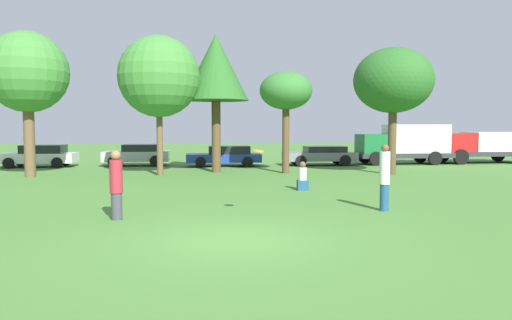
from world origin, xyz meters
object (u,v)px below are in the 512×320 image
object	(u,v)px
tree_2	(216,69)
tree_4	(393,81)
parked_car_white	(40,156)
person_thrower	(116,184)
bystander_sitting	(303,178)
person_catcher	(385,177)
tree_1	(159,77)
tree_0	(27,73)
parked_car_grey	(321,155)
parked_car_blue	(225,156)
tree_3	(286,92)
delivery_truck_green	(405,143)
parked_car_silver	(138,154)
delivery_truck_red	(484,145)
frisbee	(258,151)

from	to	relation	value
tree_2	tree_4	size ratio (longest dim) A/B	1.14
tree_4	parked_car_white	world-z (taller)	tree_4
person_thrower	bystander_sitting	bearing A→B (deg)	36.85
person_catcher	tree_1	world-z (taller)	tree_1
tree_0	parked_car_grey	xyz separation A→B (m)	(15.10, 5.20, -4.17)
parked_car_blue	parked_car_grey	distance (m)	5.81
person_thrower	tree_3	bearing A→B (deg)	57.29
tree_4	tree_2	bearing A→B (deg)	166.68
tree_2	parked_car_white	size ratio (longest dim) A/B	1.66
tree_2	delivery_truck_green	bearing A→B (deg)	19.21
parked_car_blue	person_thrower	bearing A→B (deg)	76.94
tree_0	parked_car_silver	bearing A→B (deg)	55.86
tree_0	parked_car_silver	world-z (taller)	tree_0
person_catcher	tree_1	xyz separation A→B (m)	(-7.15, 10.49, 3.75)
delivery_truck_red	parked_car_silver	bearing A→B (deg)	-1.42
person_catcher	parked_car_white	world-z (taller)	person_catcher
frisbee	parked_car_silver	distance (m)	17.91
tree_0	tree_2	xyz separation A→B (m)	(8.70, 1.40, 0.48)
tree_1	tree_4	xyz separation A→B (m)	(11.27, -0.69, -0.15)
tree_0	parked_car_blue	xyz separation A→B (m)	(9.29, 5.13, -4.17)
parked_car_blue	tree_2	bearing A→B (deg)	79.58
tree_0	tree_2	world-z (taller)	tree_2
frisbee	tree_1	world-z (taller)	tree_1
tree_4	delivery_truck_green	xyz separation A→B (m)	(3.29, 6.15, -3.22)
tree_2	parked_car_white	bearing A→B (deg)	157.41
tree_3	delivery_truck_red	bearing A→B (deg)	21.66
person_catcher	parked_car_white	xyz separation A→B (m)	(-14.59, 16.05, -0.29)
parked_car_white	parked_car_silver	bearing A→B (deg)	-177.58
parked_car_blue	delivery_truck_red	bearing A→B (deg)	-178.45
tree_3	tree_0	bearing A→B (deg)	-177.72
delivery_truck_green	tree_3	bearing A→B (deg)	29.60
delivery_truck_green	tree_1	bearing A→B (deg)	19.13
bystander_sitting	tree_1	xyz separation A→B (m)	(-5.76, 5.99, 4.25)
person_thrower	tree_3	world-z (taller)	tree_3
parked_car_grey	delivery_truck_red	distance (m)	10.99
bystander_sitting	parked_car_blue	distance (m)	11.33
tree_2	person_thrower	bearing A→B (deg)	-102.41
tree_1	tree_3	distance (m)	6.23
parked_car_white	parked_car_grey	distance (m)	16.57
parked_car_silver	delivery_truck_red	size ratio (longest dim) A/B	0.61
tree_4	parked_car_white	distance (m)	20.10
person_catcher	bystander_sitting	size ratio (longest dim) A/B	1.75
parked_car_silver	tree_3	bearing A→B (deg)	144.32
tree_4	delivery_truck_green	distance (m)	7.68
parked_car_white	delivery_truck_green	xyz separation A→B (m)	(21.99, -0.10, 0.66)
bystander_sitting	parked_car_grey	world-z (taller)	parked_car_grey
tree_0	parked_car_silver	xyz separation A→B (m)	(4.07, 6.00, -4.12)
person_catcher	tree_0	bearing A→B (deg)	-42.80
parked_car_white	delivery_truck_red	bearing A→B (deg)	179.35
tree_3	delivery_truck_green	xyz separation A→B (m)	(8.37, 5.04, -2.73)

